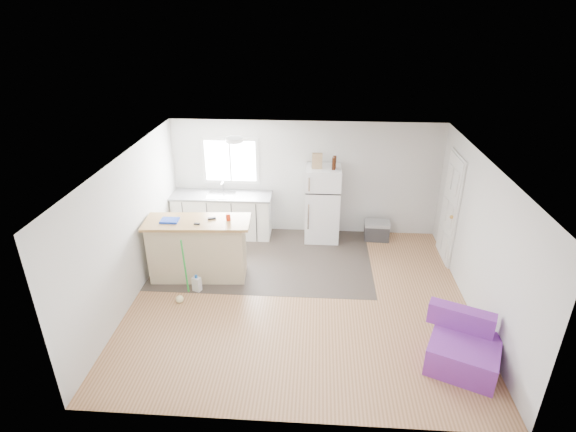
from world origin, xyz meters
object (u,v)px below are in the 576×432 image
object	(u,v)px
bottle_right	(335,162)
peninsula	(198,249)
red_cup	(228,217)
blue_tray	(170,220)
bottle_left	(334,164)
kitchen_cabinets	(223,214)
cleaner_jug	(197,284)
cardboard_box	(317,161)
mop	(181,289)
cooler	(377,230)
refrigerator	(322,204)
purple_seat	(463,348)

from	to	relation	value
bottle_right	peninsula	bearing A→B (deg)	-146.53
red_cup	blue_tray	distance (m)	1.00
red_cup	bottle_left	world-z (taller)	bottle_left
bottle_right	blue_tray	bearing A→B (deg)	-149.87
kitchen_cabinets	peninsula	xyz separation A→B (m)	(-0.11, -1.63, 0.09)
peninsula	cleaner_jug	size ratio (longest dim) A/B	5.98
blue_tray	bottle_right	distance (m)	3.31
cardboard_box	bottle_right	bearing A→B (deg)	4.71
cleaner_jug	bottle_right	world-z (taller)	bottle_right
peninsula	mop	bearing A→B (deg)	-101.73
cooler	bottle_right	distance (m)	1.76
refrigerator	cleaner_jug	bearing A→B (deg)	-135.83
cardboard_box	bottle_right	size ratio (longest dim) A/B	1.20
cardboard_box	bottle_left	xyz separation A→B (m)	(0.32, -0.06, -0.02)
purple_seat	bottle_right	xyz separation A→B (m)	(-1.69, 3.51, 1.43)
refrigerator	red_cup	bearing A→B (deg)	-136.37
red_cup	bottle_right	bearing A→B (deg)	39.81
kitchen_cabinets	bottle_left	distance (m)	2.58
kitchen_cabinets	blue_tray	bearing A→B (deg)	-108.12
purple_seat	bottle_left	xyz separation A→B (m)	(-1.71, 3.42, 1.43)
mop	bottle_right	size ratio (longest dim) A/B	4.77
purple_seat	mop	world-z (taller)	mop
purple_seat	mop	size ratio (longest dim) A/B	0.95
cooler	blue_tray	size ratio (longest dim) A/B	1.77
peninsula	bottle_right	distance (m)	3.08
cleaner_jug	bottle_right	xyz separation A→B (m)	(2.34, 2.05, 1.55)
kitchen_cabinets	bottle_right	xyz separation A→B (m)	(2.29, -0.05, 1.22)
kitchen_cabinets	purple_seat	distance (m)	5.35
mop	red_cup	distance (m)	1.42
purple_seat	cardboard_box	xyz separation A→B (m)	(-2.03, 3.49, 1.45)
refrigerator	kitchen_cabinets	bearing A→B (deg)	179.38
refrigerator	cardboard_box	distance (m)	0.94
peninsula	refrigerator	size ratio (longest dim) A/B	1.18
cooler	bottle_left	distance (m)	1.78
purple_seat	blue_tray	xyz separation A→B (m)	(-4.52, 1.88, 0.86)
cleaner_jug	blue_tray	size ratio (longest dim) A/B	1.03
purple_seat	blue_tray	distance (m)	4.97
peninsula	cardboard_box	xyz separation A→B (m)	(2.06, 1.56, 1.15)
cleaner_jug	red_cup	size ratio (longest dim) A/B	2.57
refrigerator	cleaner_jug	world-z (taller)	refrigerator
red_cup	kitchen_cabinets	bearing A→B (deg)	106.14
mop	cardboard_box	world-z (taller)	cardboard_box
refrigerator	red_cup	world-z (taller)	refrigerator
peninsula	kitchen_cabinets	bearing A→B (deg)	82.67
purple_seat	cooler	bearing A→B (deg)	125.26
red_cup	refrigerator	bearing A→B (deg)	43.66
refrigerator	cardboard_box	bearing A→B (deg)	-158.08
cardboard_box	bottle_left	bearing A→B (deg)	-11.40
refrigerator	mop	xyz separation A→B (m)	(-2.30, -2.39, -0.55)
cleaner_jug	red_cup	world-z (taller)	red_cup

